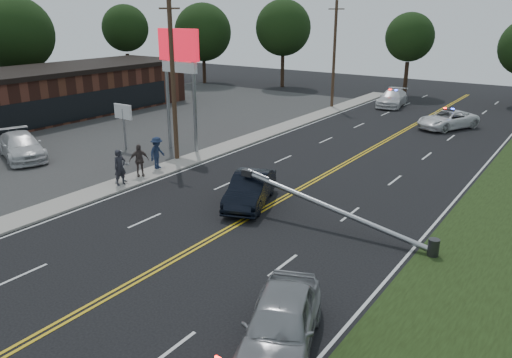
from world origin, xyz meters
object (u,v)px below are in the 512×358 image
Objects in this scene: utility_pole_far at (334,55)px; emergency_a at (447,120)px; parked_car at (21,146)px; small_sign at (123,116)px; crashed_sedan at (250,189)px; utility_pole_mid at (173,80)px; emergency_b at (392,98)px; waiting_sedan at (281,324)px; bystander_c at (157,153)px; fallen_streetlight at (342,212)px; bystander_a at (120,167)px; bystander_b at (122,166)px; pylon_sign at (179,61)px; bystander_d at (139,160)px.

utility_pole_far reaches higher than emergency_a.
utility_pole_far reaches higher than parked_car.
small_sign is 13.66m from crashed_sedan.
emergency_b is (4.61, 26.06, -4.28)m from utility_pole_mid.
utility_pole_mid is 10.93m from parked_car.
bystander_c is at bearing 124.63° from waiting_sedan.
fallen_streetlight is at bearing -81.45° from emergency_b.
utility_pole_far reaches higher than bystander_a.
bystander_b is at bearing 174.89° from bystander_c.
emergency_a is (16.58, 19.03, -1.60)m from small_sign.
utility_pole_mid reaches higher than bystander_a.
emergency_a is (-3.62, 31.22, -0.10)m from waiting_sedan.
pylon_sign reaches higher than bystander_c.
emergency_b is at bearing 84.26° from waiting_sedan.
pylon_sign is 12.27m from crashed_sedan.
waiting_sedan is at bearing -133.84° from bystander_c.
emergency_a is 10.04m from emergency_b.
pylon_sign is 0.80× the size of utility_pole_far.
utility_pole_mid is (4.80, 0.00, 2.75)m from small_sign.
waiting_sedan is at bearing -81.97° from emergency_b.
emergency_b is at bearing 24.87° from bystander_d.
small_sign is at bearing 87.52° from bystander_d.
bystander_d is (0.22, -1.63, -0.03)m from bystander_c.
bystander_a reaches higher than emergency_b.
utility_pole_far is 5.22× the size of bystander_c.
pylon_sign is 9.23m from bystander_a.
parked_car is at bearing 99.42° from bystander_c.
bystander_a is (-3.58, -31.53, 0.29)m from emergency_b.
parked_car is at bearing 131.73° from bystander_d.
pylon_sign is at bearing 29.74° from small_sign.
bystander_b is at bearing -73.77° from pylon_sign.
bystander_d is at bearing -70.68° from pylon_sign.
waiting_sedan is (2.01, -8.19, -0.09)m from fallen_streetlight.
bystander_c reaches higher than fallen_streetlight.
waiting_sedan is at bearing -91.07° from bystander_b.
bystander_d is (5.55, -3.84, -1.28)m from small_sign.
parked_car is at bearing 116.13° from bystander_b.
pylon_sign is 0.80× the size of utility_pole_mid.
utility_pole_far reaches higher than emergency_b.
fallen_streetlight is 23.09m from emergency_a.
small_sign is 0.59× the size of emergency_a.
small_sign is 7.71m from bystander_b.
bystander_a is at bearing 133.43° from waiting_sedan.
emergency_a is at bearing 75.12° from waiting_sedan.
utility_pole_far is 27.46m from bystander_b.
crashed_sedan is (8.28, -25.62, -4.30)m from utility_pole_far.
parked_car is 2.91× the size of bystander_c.
crashed_sedan is at bearing -72.09° from emergency_a.
bystander_d is at bearing 160.73° from crashed_sedan.
emergency_a is 26.76m from bystander_a.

